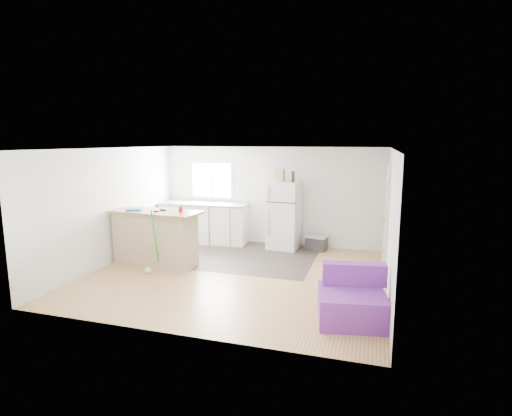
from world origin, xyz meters
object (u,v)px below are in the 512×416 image
Objects in this scene: blue_tray at (134,209)px; bottle_left at (293,177)px; cooler at (316,242)px; purple_seat at (352,301)px; cardboard_box at (280,175)px; red_cup at (181,209)px; refrigerator at (284,215)px; cleaner_jug at (172,262)px; kitchen_cabinets at (204,222)px; bottle_right at (293,176)px; peninsula at (155,238)px; mop at (150,262)px.

bottle_left is at bearing 35.18° from blue_tray.
cooler is 3.69m from purple_seat.
purple_seat is 3.53× the size of cardboard_box.
bottle_left reaches higher than blue_tray.
bottle_left is (1.86, 1.96, 0.53)m from red_cup.
refrigerator reaches higher than cleaner_jug.
kitchen_cabinets is 9.13× the size of bottle_right.
refrigerator is at bearing -174.63° from bottle_right.
peninsula reaches higher than cooler.
cooler is at bearing 44.73° from cleaner_jug.
bottle_right is at bearing 48.11° from red_cup.
bottle_left is (1.99, 2.14, 1.59)m from cleaner_jug.
cardboard_box reaches higher than red_cup.
red_cup is at bearing -124.42° from refrigerator.
blue_tray is 1.00× the size of cardboard_box.
red_cup is at bearing -81.63° from kitchen_cabinets.
purple_seat is 4.14m from bottle_right.
cleaner_jug is 1.35m from blue_tray.
red_cup is 0.40× the size of cardboard_box.
bottle_right is (2.44, 2.06, 1.15)m from peninsula.
purple_seat is (3.87, -3.51, -0.23)m from kitchen_cabinets.
peninsula is 7.60× the size of bottle_right.
cardboard_box is (2.14, 1.99, 1.18)m from peninsula.
peninsula is 3.52× the size of cooler.
cooler is 2.16× the size of bottle_right.
cardboard_box is at bearing -167.39° from bottle_right.
refrigerator is 0.95m from bottle_right.
cleaner_jug is (0.29, -2.22, -0.37)m from kitchen_cabinets.
cardboard_box is (1.68, 2.17, 1.61)m from cleaner_jug.
blue_tray is (-0.59, 0.45, 0.92)m from mop.
bottle_right reaches higher than refrigerator.
purple_seat is 3.86m from red_cup.
mop is 3.74m from bottle_right.
cleaner_jug is at bearing -132.91° from bottle_left.
cooler is 3.34m from red_cup.
mop is at bearing -127.92° from cleaner_jug.
refrigerator is 5.35× the size of blue_tray.
red_cup is 0.48× the size of bottle_right.
bottle_right is at bearing 12.61° from cardboard_box.
bottle_right reaches higher than kitchen_cabinets.
cardboard_box is 0.31m from bottle_right.
kitchen_cabinets is at bearing 178.53° from cardboard_box.
kitchen_cabinets is at bearing 79.53° from mop.
kitchen_cabinets is 2.15× the size of purple_seat.
refrigerator is at bearing 47.13° from peninsula.
cooler is at bearing -2.74° from kitchen_cabinets.
blue_tray is at bearing -176.05° from red_cup.
cooler is (3.01, 2.07, -0.39)m from peninsula.
purple_seat is (1.81, -3.51, -0.52)m from refrigerator.
cooler is 3.84m from mop.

